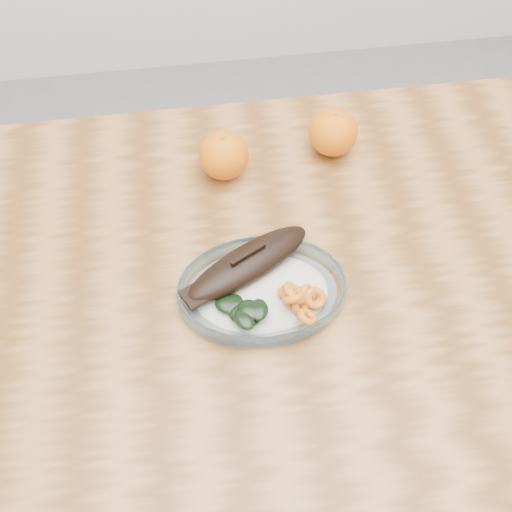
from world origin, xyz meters
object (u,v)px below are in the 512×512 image
object	(u,v)px
plated_meal	(261,289)
orange_left	(224,156)
dining_table	(285,310)
orange_right	(333,132)

from	to	relation	value
plated_meal	orange_left	distance (m)	0.26
dining_table	orange_left	bearing A→B (deg)	107.50
orange_left	orange_right	xyz separation A→B (m)	(0.19, 0.03, 0.00)
dining_table	orange_right	world-z (taller)	orange_right
dining_table	orange_right	distance (m)	0.32
dining_table	plated_meal	xyz separation A→B (m)	(-0.05, -0.03, 0.12)
orange_left	orange_right	world-z (taller)	same
dining_table	plated_meal	bearing A→B (deg)	-148.28
dining_table	plated_meal	distance (m)	0.13
dining_table	orange_left	xyz separation A→B (m)	(-0.07, 0.23, 0.14)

